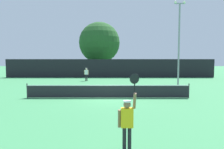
{
  "coord_description": "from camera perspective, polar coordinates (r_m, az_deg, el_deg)",
  "views": [
    {
      "loc": [
        0.3,
        -16.13,
        2.98
      ],
      "look_at": [
        0.23,
        4.19,
        1.41
      ],
      "focal_mm": 35.46,
      "sensor_mm": 36.0,
      "label": 1
    }
  ],
  "objects": [
    {
      "name": "player_receiving",
      "position": [
        28.28,
        -6.44,
        0.38
      ],
      "size": [
        0.57,
        0.24,
        1.64
      ],
      "rotation": [
        0.0,
        0.0,
        3.14
      ],
      "color": "white",
      "rests_on": "ground"
    },
    {
      "name": "light_pole",
      "position": [
        24.52,
        17.09,
        8.93
      ],
      "size": [
        1.18,
        0.28,
        8.84
      ],
      "color": "gray",
      "rests_on": "ground"
    },
    {
      "name": "tennis_ball",
      "position": [
        17.97,
        8.57,
        -5.07
      ],
      "size": [
        0.07,
        0.07,
        0.07
      ],
      "primitive_type": "sphere",
      "color": "#CCE033",
      "rests_on": "ground"
    },
    {
      "name": "parked_car_near",
      "position": [
        41.91,
        2.92,
        1.4
      ],
      "size": [
        2.12,
        4.3,
        1.69
      ],
      "rotation": [
        0.0,
        0.0,
        -0.05
      ],
      "color": "#B7B7BC",
      "rests_on": "ground"
    },
    {
      "name": "ground_plane",
      "position": [
        16.41,
        -0.85,
        -6.04
      ],
      "size": [
        120.0,
        120.0,
        0.0
      ],
      "primitive_type": "plane",
      "color": "#387F4C"
    },
    {
      "name": "large_tree",
      "position": [
        39.0,
        -3.08,
        8.2
      ],
      "size": [
        7.11,
        7.11,
        9.12
      ],
      "color": "brown",
      "rests_on": "ground"
    },
    {
      "name": "perimeter_fence",
      "position": [
        33.0,
        -0.32,
        1.61
      ],
      "size": [
        31.12,
        0.12,
        2.73
      ],
      "primitive_type": "cube",
      "color": "black",
      "rests_on": "ground"
    },
    {
      "name": "player_serving",
      "position": [
        7.01,
        4.17,
        -11.21
      ],
      "size": [
        0.67,
        0.39,
        2.49
      ],
      "color": "yellow",
      "rests_on": "ground"
    },
    {
      "name": "tennis_net",
      "position": [
        16.32,
        -0.86,
        -4.27
      ],
      "size": [
        12.0,
        0.08,
        1.07
      ],
      "color": "#232328",
      "rests_on": "ground"
    }
  ]
}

